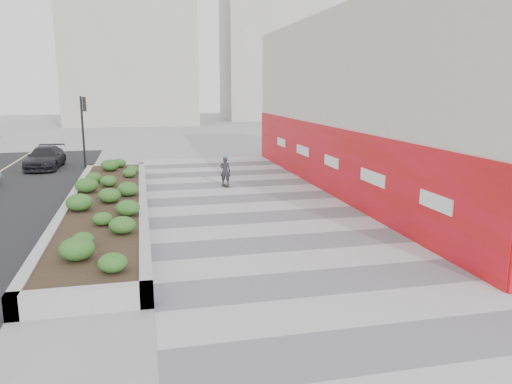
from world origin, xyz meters
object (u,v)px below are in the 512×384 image
at_px(planter, 107,202).
at_px(skateboarder, 225,171).
at_px(car_dark, 45,158).
at_px(traffic_signal_near, 84,122).

relative_size(planter, skateboarder, 11.80).
bearing_deg(car_dark, planter, -68.29).
xyz_separation_m(planter, car_dark, (-4.13, 11.73, 0.21)).
bearing_deg(skateboarder, traffic_signal_near, 127.97).
height_order(planter, skateboarder, skateboarder).
bearing_deg(traffic_signal_near, planter, -80.65).
relative_size(planter, car_dark, 4.13).
distance_m(skateboarder, car_dark, 12.19).
relative_size(traffic_signal_near, skateboarder, 2.75).
bearing_deg(traffic_signal_near, car_dark, 152.90).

